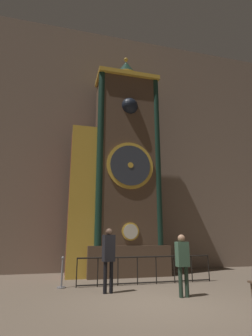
# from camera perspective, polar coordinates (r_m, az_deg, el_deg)

# --- Properties ---
(ground_plane) EXTENTS (28.00, 28.00, 0.00)m
(ground_plane) POSITION_cam_1_polar(r_m,az_deg,el_deg) (7.25, 7.38, -27.21)
(ground_plane) COLOR brown
(cathedral_back_wall) EXTENTS (24.00, 0.32, 12.80)m
(cathedral_back_wall) POSITION_cam_1_polar(r_m,az_deg,el_deg) (13.86, -3.35, 5.78)
(cathedral_back_wall) COLOR #7A6656
(cathedral_back_wall) RESTS_ON ground_plane
(clock_tower) EXTENTS (4.22, 1.83, 10.45)m
(clock_tower) POSITION_cam_1_polar(r_m,az_deg,el_deg) (11.87, -1.48, -0.65)
(clock_tower) COLOR brown
(clock_tower) RESTS_ON ground_plane
(railing_fence) EXTENTS (4.79, 0.05, 0.91)m
(railing_fence) POSITION_cam_1_polar(r_m,az_deg,el_deg) (9.66, 4.56, -20.94)
(railing_fence) COLOR black
(railing_fence) RESTS_ON ground_plane
(visitor_near) EXTENTS (0.38, 0.29, 1.82)m
(visitor_near) POSITION_cam_1_polar(r_m,az_deg,el_deg) (8.17, -3.81, -18.10)
(visitor_near) COLOR black
(visitor_near) RESTS_ON ground_plane
(visitor_far) EXTENTS (0.35, 0.23, 1.64)m
(visitor_far) POSITION_cam_1_polar(r_m,az_deg,el_deg) (7.84, 12.19, -18.76)
(visitor_far) COLOR #213427
(visitor_far) RESTS_ON ground_plane
(stanchion_post) EXTENTS (0.28, 0.28, 0.95)m
(stanchion_post) POSITION_cam_1_polar(r_m,az_deg,el_deg) (9.27, -13.81, -22.19)
(stanchion_post) COLOR gray
(stanchion_post) RESTS_ON ground_plane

